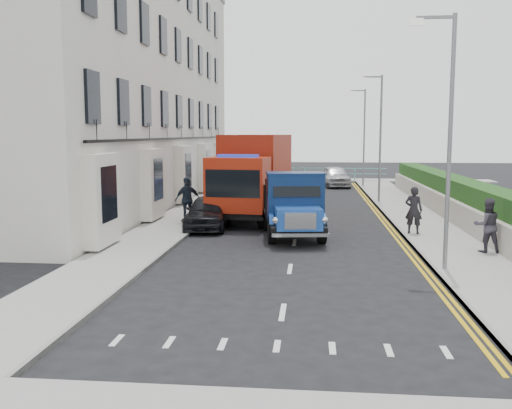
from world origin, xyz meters
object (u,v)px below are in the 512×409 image
object	(u,v)px
lamp_near	(446,128)
bedford_lorry	(294,209)
lamp_mid	(378,131)
red_lorry	(253,174)
lamp_far	(363,131)
parked_car_front	(208,212)
pedestrian_east_near	(414,210)

from	to	relation	value
lamp_near	bedford_lorry	distance (m)	6.89
lamp_mid	bedford_lorry	size ratio (longest dim) A/B	1.32
red_lorry	lamp_far	bearing A→B (deg)	75.11
parked_car_front	lamp_near	bearing A→B (deg)	-42.73
parked_car_front	pedestrian_east_near	bearing A→B (deg)	-9.33
lamp_near	pedestrian_east_near	world-z (taller)	lamp_near
lamp_near	pedestrian_east_near	distance (m)	6.41
red_lorry	lamp_near	bearing A→B (deg)	-51.32
pedestrian_east_near	parked_car_front	bearing A→B (deg)	10.59
lamp_far	lamp_near	bearing A→B (deg)	-90.00
lamp_far	bedford_lorry	bearing A→B (deg)	-101.14
lamp_far	parked_car_front	world-z (taller)	lamp_far
bedford_lorry	parked_car_front	bearing A→B (deg)	142.66
lamp_far	pedestrian_east_near	xyz separation A→B (m)	(0.22, -20.34, -3.00)
parked_car_front	pedestrian_east_near	distance (m)	8.07
bedford_lorry	red_lorry	bearing A→B (deg)	103.88
lamp_near	bedford_lorry	bearing A→B (deg)	132.22
lamp_near	pedestrian_east_near	size ratio (longest dim) A/B	3.97
lamp_near	bedford_lorry	size ratio (longest dim) A/B	1.32
pedestrian_east_near	bedford_lorry	bearing A→B (deg)	30.93
lamp_mid	pedestrian_east_near	distance (m)	10.76
lamp_mid	lamp_far	xyz separation A→B (m)	(0.00, 10.00, 0.00)
lamp_mid	bedford_lorry	distance (m)	12.46
bedford_lorry	lamp_near	bearing A→B (deg)	-55.27
bedford_lorry	parked_car_front	distance (m)	4.14
lamp_near	lamp_far	distance (m)	26.00
bedford_lorry	red_lorry	xyz separation A→B (m)	(-2.05, 5.25, 0.90)
parked_car_front	lamp_far	bearing A→B (deg)	66.02
lamp_mid	bedford_lorry	bearing A→B (deg)	-110.31
lamp_mid	lamp_near	bearing A→B (deg)	-90.00
bedford_lorry	pedestrian_east_near	bearing A→B (deg)	5.57
lamp_mid	pedestrian_east_near	world-z (taller)	lamp_mid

